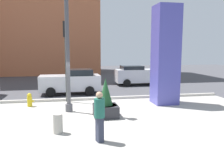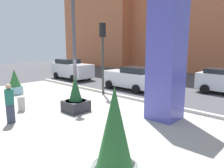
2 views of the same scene
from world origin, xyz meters
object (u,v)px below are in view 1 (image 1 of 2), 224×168
art_pillar_blue (165,55)px  traffic_light_far_side (66,48)px  concrete_bollard (58,124)px  pedestrian_by_curb (100,114)px  car_curb_west (71,82)px  lamp_post (67,45)px  potted_plant_curbside (106,103)px  car_curb_east (138,75)px  fire_hydrant (30,100)px

art_pillar_blue → traffic_light_far_side: size_ratio=1.18×
art_pillar_blue → traffic_light_far_side: art_pillar_blue is taller
traffic_light_far_side → art_pillar_blue: bearing=-14.8°
concrete_bollard → pedestrian_by_curb: (1.43, -1.10, 0.60)m
car_curb_west → concrete_bollard: bearing=-94.4°
lamp_post → potted_plant_curbside: size_ratio=3.77×
potted_plant_curbside → car_curb_east: size_ratio=0.45×
art_pillar_blue → car_curb_west: size_ratio=1.33×
concrete_bollard → traffic_light_far_side: bearing=86.5°
art_pillar_blue → fire_hydrant: art_pillar_blue is taller
car_curb_west → art_pillar_blue: bearing=-37.5°
traffic_light_far_side → pedestrian_by_curb: 7.06m
lamp_post → art_pillar_blue: 5.57m
lamp_post → concrete_bollard: bearing=-97.8°
car_curb_west → car_curb_east: car_curb_west is taller
art_pillar_blue → potted_plant_curbside: size_ratio=3.06×
lamp_post → concrete_bollard: (-0.43, -3.12, -2.97)m
potted_plant_curbside → concrete_bollard: potted_plant_curbside is taller
car_curb_east → traffic_light_far_side: bearing=-136.1°
lamp_post → concrete_bollard: 4.33m
fire_hydrant → car_curb_east: car_curb_east is taller
lamp_post → traffic_light_far_side: 2.39m
car_curb_east → pedestrian_by_curb: size_ratio=2.34×
car_curb_west → pedestrian_by_curb: (0.81, -9.18, 0.10)m
concrete_bollard → car_curb_east: 13.14m
concrete_bollard → traffic_light_far_side: 6.19m
art_pillar_blue → concrete_bollard: 7.54m
potted_plant_curbside → car_curb_west: 6.38m
lamp_post → car_curb_west: size_ratio=1.63×
pedestrian_by_curb → car_curb_west: bearing=95.0°
potted_plant_curbside → traffic_light_far_side: size_ratio=0.38×
traffic_light_far_side → car_curb_east: size_ratio=1.16×
lamp_post → pedestrian_by_curb: 4.95m
potted_plant_curbside → fire_hydrant: bearing=144.0°
traffic_light_far_side → car_curb_west: traffic_light_far_side is taller
traffic_light_far_side → concrete_bollard: bearing=-93.5°
art_pillar_blue → car_curb_east: 7.65m
fire_hydrant → car_curb_west: (2.32, 3.44, 0.51)m
art_pillar_blue → fire_hydrant: 7.99m
lamp_post → pedestrian_by_curb: lamp_post is taller
potted_plant_curbside → traffic_light_far_side: bearing=115.9°
potted_plant_curbside → car_curb_west: (-1.48, 6.20, 0.19)m
concrete_bollard → car_curb_west: size_ratio=0.18×
art_pillar_blue → potted_plant_curbside: (-3.80, -2.16, -2.10)m
art_pillar_blue → car_curb_east: bearing=85.4°
car_curb_east → car_curb_west: bearing=-150.3°
traffic_light_far_side → pedestrian_by_curb: size_ratio=2.72×
concrete_bollard → pedestrian_by_curb: size_ratio=0.43×
traffic_light_far_side → car_curb_east: 8.84m
potted_plant_curbside → fire_hydrant: 4.71m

